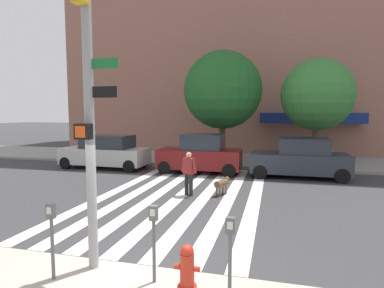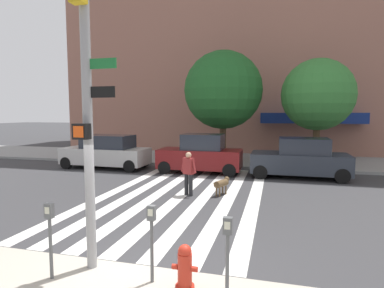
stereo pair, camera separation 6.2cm
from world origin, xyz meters
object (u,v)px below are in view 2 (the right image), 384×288
object	(u,v)px
street_tree_nearest	(223,90)
street_tree_middle	(318,95)
fire_hydrant	(185,267)
parked_car_behind_first	(201,155)
parking_meter_curbside	(50,230)
pedestrian_dog_walker	(189,171)
parked_car_third_in_line	(300,159)
parking_meter_second_along	(152,233)
parking_meter_third_along	(227,248)
traffic_light_pole	(85,88)
dog_on_leash	(222,183)
parked_car_near_curb	(106,152)

from	to	relation	value
street_tree_nearest	street_tree_middle	size ratio (longest dim) A/B	1.11
fire_hydrant	parked_car_behind_first	size ratio (longest dim) A/B	0.18
parking_meter_curbside	pedestrian_dog_walker	world-z (taller)	pedestrian_dog_walker
street_tree_middle	pedestrian_dog_walker	distance (m)	9.92
parked_car_behind_first	parked_car_third_in_line	bearing A→B (deg)	-0.01
parked_car_third_in_line	parking_meter_second_along	bearing A→B (deg)	-106.11
parking_meter_curbside	parking_meter_third_along	world-z (taller)	same
traffic_light_pole	parking_meter_curbside	size ratio (longest dim) A/B	4.26
parked_car_behind_first	street_tree_middle	size ratio (longest dim) A/B	0.72
parked_car_behind_first	dog_on_leash	size ratio (longest dim) A/B	4.17
parked_car_behind_first	pedestrian_dog_walker	bearing A→B (deg)	-82.30
street_tree_nearest	traffic_light_pole	bearing A→B (deg)	-91.00
fire_hydrant	parked_car_near_curb	xyz separation A→B (m)	(-7.77, 11.04, 0.38)
pedestrian_dog_walker	fire_hydrant	bearing A→B (deg)	-75.13
traffic_light_pole	parking_meter_third_along	distance (m)	3.67
parking_meter_second_along	parked_car_near_curb	size ratio (longest dim) A/B	0.28
parking_meter_curbside	dog_on_leash	bearing A→B (deg)	75.26
parking_meter_third_along	parking_meter_second_along	bearing A→B (deg)	167.99
parked_car_third_in_line	pedestrian_dog_walker	size ratio (longest dim) A/B	2.75
parked_car_near_curb	traffic_light_pole	bearing A→B (deg)	-61.57
traffic_light_pole	pedestrian_dog_walker	xyz separation A→B (m)	(0.21, 6.18, -2.59)
street_tree_nearest	street_tree_middle	xyz separation A→B (m)	(5.28, 0.13, -0.34)
parked_car_behind_first	street_tree_middle	xyz separation A→B (m)	(5.93, 3.14, 3.15)
traffic_light_pole	pedestrian_dog_walker	size ratio (longest dim) A/B	3.54
parking_meter_curbside	parking_meter_third_along	distance (m)	3.12
fire_hydrant	street_tree_middle	size ratio (longest dim) A/B	0.13
parked_car_behind_first	street_tree_nearest	size ratio (longest dim) A/B	0.65
parking_meter_curbside	parking_meter_second_along	distance (m)	1.80
parking_meter_curbside	parking_meter_second_along	bearing A→B (deg)	11.09
street_tree_nearest	pedestrian_dog_walker	size ratio (longest dim) A/B	4.02
parking_meter_second_along	parked_car_near_curb	distance (m)	13.10
fire_hydrant	parked_car_third_in_line	distance (m)	11.34
street_tree_nearest	parked_car_third_in_line	bearing A→B (deg)	-35.40
parking_meter_third_along	parked_car_near_curb	bearing A→B (deg)	127.08
parking_meter_third_along	parked_car_third_in_line	bearing A→B (deg)	80.82
fire_hydrant	parking_meter_second_along	size ratio (longest dim) A/B	0.56
parking_meter_second_along	parked_car_behind_first	world-z (taller)	parked_car_behind_first
parking_meter_curbside	street_tree_middle	size ratio (longest dim) A/B	0.23
fire_hydrant	parked_car_third_in_line	xyz separation A→B (m)	(2.56, 11.04, 0.38)
parked_car_near_curb	street_tree_nearest	bearing A→B (deg)	26.32
parked_car_behind_first	parking_meter_third_along	bearing A→B (deg)	-74.76
pedestrian_dog_walker	dog_on_leash	world-z (taller)	pedestrian_dog_walker
fire_hydrant	parking_meter_second_along	bearing A→B (deg)	173.71
parked_car_third_in_line	street_tree_nearest	world-z (taller)	street_tree_nearest
parking_meter_curbside	parking_meter_second_along	world-z (taller)	same
parking_meter_third_along	parked_car_third_in_line	distance (m)	11.41
fire_hydrant	pedestrian_dog_walker	distance (m)	6.65
parking_meter_second_along	parked_car_behind_first	distance (m)	11.11
street_tree_middle	parked_car_behind_first	bearing A→B (deg)	-152.07
parking_meter_third_along	parked_car_near_curb	xyz separation A→B (m)	(-8.51, 11.26, -0.13)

